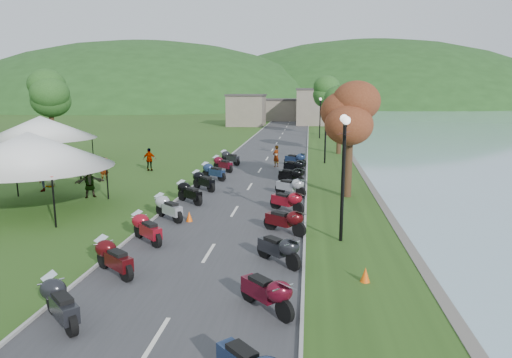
{
  "coord_description": "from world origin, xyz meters",
  "views": [
    {
      "loc": [
        3.61,
        0.11,
        6.01
      ],
      "look_at": [
        0.86,
        24.01,
        1.3
      ],
      "focal_mm": 32.0,
      "sensor_mm": 36.0,
      "label": 1
    }
  ],
  "objects_px": {
    "pedestrian_b": "(84,181)",
    "pedestrian_c": "(42,191)",
    "vendor_tent_main": "(31,171)",
    "pedestrian_a": "(105,181)"
  },
  "relations": [
    {
      "from": "pedestrian_b",
      "to": "pedestrian_c",
      "type": "bearing_deg",
      "value": 85.47
    },
    {
      "from": "vendor_tent_main",
      "to": "pedestrian_c",
      "type": "distance_m",
      "value": 5.08
    },
    {
      "from": "pedestrian_b",
      "to": "pedestrian_c",
      "type": "height_order",
      "value": "pedestrian_c"
    },
    {
      "from": "vendor_tent_main",
      "to": "pedestrian_a",
      "type": "xyz_separation_m",
      "value": [
        0.23,
        7.67,
        -2.0
      ]
    },
    {
      "from": "pedestrian_a",
      "to": "vendor_tent_main",
      "type": "bearing_deg",
      "value": -135.09
    },
    {
      "from": "vendor_tent_main",
      "to": "pedestrian_b",
      "type": "height_order",
      "value": "vendor_tent_main"
    },
    {
      "from": "pedestrian_a",
      "to": "pedestrian_c",
      "type": "bearing_deg",
      "value": -167.24
    },
    {
      "from": "vendor_tent_main",
      "to": "pedestrian_c",
      "type": "bearing_deg",
      "value": 116.97
    },
    {
      "from": "vendor_tent_main",
      "to": "pedestrian_a",
      "type": "height_order",
      "value": "vendor_tent_main"
    },
    {
      "from": "pedestrian_c",
      "to": "vendor_tent_main",
      "type": "bearing_deg",
      "value": -1.76
    }
  ]
}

